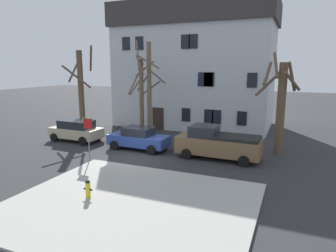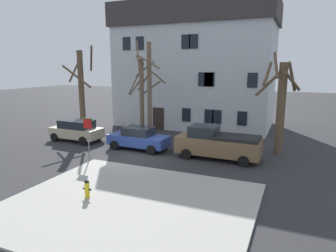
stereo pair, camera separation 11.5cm
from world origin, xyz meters
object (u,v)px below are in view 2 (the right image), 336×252
tree_bare_near (82,89)px  street_sign_pole (88,131)px  building_main (195,65)px  fire_hydrant (87,188)px  tree_bare_mid (142,97)px  car_blue_sedan (139,138)px  tree_bare_far (149,88)px  bicycle_leaning (125,131)px  pickup_truck_brown (217,143)px  tree_bare_end (280,103)px  car_beige_wagon (76,130)px

tree_bare_near → street_sign_pole: 8.99m
building_main → fire_hydrant: bearing=-86.2°
street_sign_pole → fire_hydrant: bearing=-53.2°
tree_bare_mid → car_blue_sedan: 4.44m
tree_bare_far → bicycle_leaning: size_ratio=4.56×
tree_bare_mid → pickup_truck_brown: size_ratio=1.20×
tree_bare_near → tree_bare_far: (6.53, 0.21, 0.31)m
tree_bare_mid → tree_bare_end: bearing=-2.6°
tree_bare_far → street_sign_pole: (-0.79, -6.84, -2.27)m
car_beige_wagon → street_sign_pole: street_sign_pole is taller
building_main → car_blue_sedan: 11.85m
building_main → pickup_truck_brown: building_main is taller
car_blue_sedan → pickup_truck_brown: (5.77, 0.04, 0.20)m
car_beige_wagon → bicycle_leaning: car_beige_wagon is taller
pickup_truck_brown → tree_bare_near: bearing=167.6°
tree_bare_mid → pickup_truck_brown: (7.21, -3.24, -2.42)m
street_sign_pole → pickup_truck_brown: bearing=27.5°
tree_bare_end → pickup_truck_brown: (-3.51, -2.76, -2.47)m
building_main → car_blue_sedan: building_main is taller
building_main → tree_bare_near: 11.27m
street_sign_pole → building_main: bearing=81.4°
tree_bare_far → tree_bare_end: size_ratio=1.16×
car_blue_sedan → pickup_truck_brown: size_ratio=0.82×
car_blue_sedan → street_sign_pole: (-1.49, -3.74, 1.12)m
tree_bare_near → car_blue_sedan: tree_bare_near is taller
tree_bare_mid → tree_bare_end: 10.74m
tree_bare_near → fire_hydrant: 14.88m
car_blue_sedan → tree_bare_end: bearing=16.8°
building_main → tree_bare_end: (8.59, -7.84, -2.50)m
tree_bare_mid → building_main: bearing=73.9°
tree_bare_end → bicycle_leaning: size_ratio=3.92×
fire_hydrant → tree_bare_mid: bearing=106.3°
car_blue_sedan → fire_hydrant: car_blue_sedan is taller
building_main → pickup_truck_brown: bearing=-64.4°
tree_bare_near → tree_bare_mid: tree_bare_near is taller
tree_bare_far → car_beige_wagon: bearing=-150.8°
tree_bare_far → bicycle_leaning: (-2.57, 0.44, -3.84)m
building_main → street_sign_pole: (-2.18, -14.38, -4.06)m
tree_bare_far → car_blue_sedan: bearing=-77.4°
tree_bare_mid → bicycle_leaning: 3.58m
car_beige_wagon → pickup_truck_brown: bearing=-1.0°
tree_bare_near → car_beige_wagon: 4.26m
tree_bare_near → street_sign_pole: (5.74, -6.64, -1.96)m
fire_hydrant → car_beige_wagon: bearing=132.1°
car_blue_sedan → building_main: bearing=86.3°
tree_bare_near → street_sign_pole: tree_bare_near is taller
tree_bare_end → car_blue_sedan: 10.06m
building_main → tree_bare_far: (-1.38, -7.54, -1.78)m
tree_bare_far → pickup_truck_brown: (6.47, -3.06, -3.19)m
street_sign_pole → bicycle_leaning: bearing=103.7°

